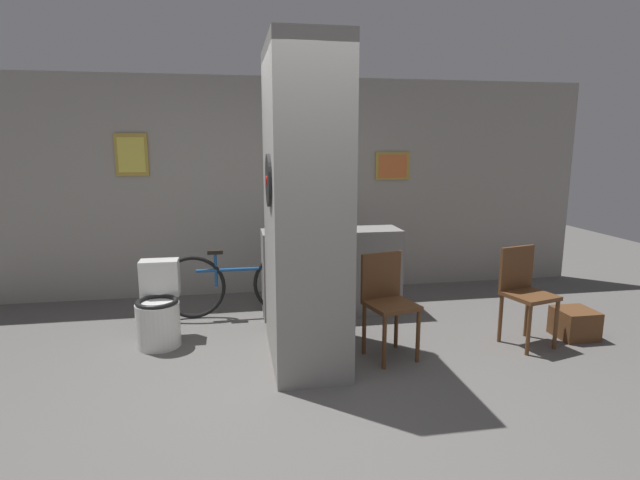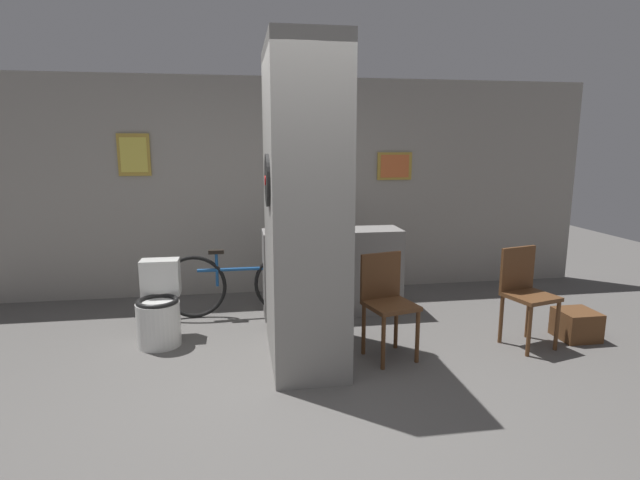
{
  "view_description": "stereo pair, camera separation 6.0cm",
  "coord_description": "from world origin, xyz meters",
  "px_view_note": "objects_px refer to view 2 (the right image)",
  "views": [
    {
      "loc": [
        -0.47,
        -3.45,
        1.82
      ],
      "look_at": [
        0.3,
        1.0,
        0.95
      ],
      "focal_mm": 28.0,
      "sensor_mm": 36.0,
      "label": 1
    },
    {
      "loc": [
        -0.41,
        -3.46,
        1.82
      ],
      "look_at": [
        0.3,
        1.0,
        0.95
      ],
      "focal_mm": 28.0,
      "sensor_mm": 36.0,
      "label": 2
    }
  ],
  "objects_px": {
    "chair_near_pillar": "(387,299)",
    "chair_by_doorway": "(525,291)",
    "toilet": "(159,310)",
    "bicycle": "(241,284)",
    "bottle_tall": "(327,220)"
  },
  "relations": [
    {
      "from": "chair_near_pillar",
      "to": "chair_by_doorway",
      "type": "relative_size",
      "value": 1.0
    },
    {
      "from": "toilet",
      "to": "chair_near_pillar",
      "type": "xyz_separation_m",
      "value": [
        1.99,
        -0.61,
        0.19
      ]
    },
    {
      "from": "bicycle",
      "to": "bottle_tall",
      "type": "bearing_deg",
      "value": -6.65
    },
    {
      "from": "bottle_tall",
      "to": "chair_near_pillar",
      "type": "bearing_deg",
      "value": -74.05
    },
    {
      "from": "chair_near_pillar",
      "to": "bicycle",
      "type": "xyz_separation_m",
      "value": [
        -1.24,
        1.25,
        -0.16
      ]
    },
    {
      "from": "toilet",
      "to": "bottle_tall",
      "type": "bearing_deg",
      "value": 17.62
    },
    {
      "from": "bottle_tall",
      "to": "chair_by_doorway",
      "type": "bearing_deg",
      "value": -33.59
    },
    {
      "from": "toilet",
      "to": "chair_by_doorway",
      "type": "distance_m",
      "value": 3.36
    },
    {
      "from": "toilet",
      "to": "bottle_tall",
      "type": "height_order",
      "value": "bottle_tall"
    },
    {
      "from": "chair_near_pillar",
      "to": "bottle_tall",
      "type": "relative_size",
      "value": 2.77
    },
    {
      "from": "chair_by_doorway",
      "to": "bicycle",
      "type": "relative_size",
      "value": 0.54
    },
    {
      "from": "chair_near_pillar",
      "to": "bicycle",
      "type": "distance_m",
      "value": 1.77
    },
    {
      "from": "toilet",
      "to": "chair_by_doorway",
      "type": "xyz_separation_m",
      "value": [
        3.31,
        -0.56,
        0.19
      ]
    },
    {
      "from": "chair_by_doorway",
      "to": "bottle_tall",
      "type": "distance_m",
      "value": 2.04
    },
    {
      "from": "chair_near_pillar",
      "to": "chair_by_doorway",
      "type": "height_order",
      "value": "same"
    }
  ]
}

